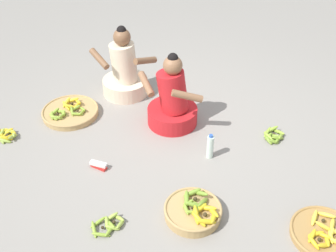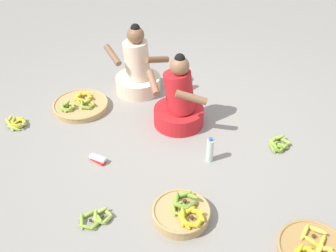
{
  "view_description": "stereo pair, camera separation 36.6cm",
  "coord_description": "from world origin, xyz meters",
  "px_view_note": "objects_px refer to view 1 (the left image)",
  "views": [
    {
      "loc": [
        1.18,
        -2.87,
        2.57
      ],
      "look_at": [
        0.0,
        -0.2,
        0.35
      ],
      "focal_mm": 43.38,
      "sensor_mm": 36.0,
      "label": 1
    },
    {
      "loc": [
        1.5,
        -2.7,
        2.57
      ],
      "look_at": [
        0.0,
        -0.2,
        0.35
      ],
      "focal_mm": 43.38,
      "sensor_mm": 36.0,
      "label": 2
    }
  ],
  "objects_px": {
    "vendor_woman_front": "(172,102)",
    "loose_bananas_front_left": "(274,136)",
    "packet_carton_stack": "(98,165)",
    "vendor_woman_behind": "(125,73)",
    "banana_basket_near_bicycle": "(70,112)",
    "water_bottle": "(210,147)",
    "loose_bananas_near_vendor": "(109,225)",
    "banana_basket_front_center": "(194,211)",
    "banana_basket_mid_left": "(325,234)",
    "loose_bananas_front_right": "(6,135)"
  },
  "relations": [
    {
      "from": "banana_basket_mid_left",
      "to": "banana_basket_front_center",
      "type": "distance_m",
      "value": 1.01
    },
    {
      "from": "banana_basket_near_bicycle",
      "to": "water_bottle",
      "type": "xyz_separation_m",
      "value": [
        1.6,
        -0.04,
        0.08
      ]
    },
    {
      "from": "vendor_woman_behind",
      "to": "loose_bananas_front_left",
      "type": "bearing_deg",
      "value": -4.75
    },
    {
      "from": "vendor_woman_front",
      "to": "packet_carton_stack",
      "type": "relative_size",
      "value": 4.88
    },
    {
      "from": "loose_bananas_near_vendor",
      "to": "loose_bananas_front_right",
      "type": "relative_size",
      "value": 1.0
    },
    {
      "from": "vendor_woman_front",
      "to": "loose_bananas_front_left",
      "type": "bearing_deg",
      "value": 9.34
    },
    {
      "from": "vendor_woman_front",
      "to": "banana_basket_near_bicycle",
      "type": "height_order",
      "value": "vendor_woman_front"
    },
    {
      "from": "loose_bananas_near_vendor",
      "to": "loose_bananas_front_left",
      "type": "xyz_separation_m",
      "value": [
        0.95,
        1.64,
        0.0
      ]
    },
    {
      "from": "vendor_woman_front",
      "to": "banana_basket_mid_left",
      "type": "relative_size",
      "value": 1.53
    },
    {
      "from": "banana_basket_near_bicycle",
      "to": "water_bottle",
      "type": "relative_size",
      "value": 2.29
    },
    {
      "from": "banana_basket_mid_left",
      "to": "banana_basket_front_center",
      "type": "relative_size",
      "value": 1.12
    },
    {
      "from": "loose_bananas_near_vendor",
      "to": "water_bottle",
      "type": "distance_m",
      "value": 1.2
    },
    {
      "from": "banana_basket_near_bicycle",
      "to": "water_bottle",
      "type": "bearing_deg",
      "value": -1.42
    },
    {
      "from": "vendor_woman_front",
      "to": "banana_basket_front_center",
      "type": "xyz_separation_m",
      "value": [
        0.66,
        -1.09,
        -0.2
      ]
    },
    {
      "from": "vendor_woman_front",
      "to": "water_bottle",
      "type": "height_order",
      "value": "vendor_woman_front"
    },
    {
      "from": "loose_bananas_front_left",
      "to": "vendor_woman_front",
      "type": "bearing_deg",
      "value": -170.66
    },
    {
      "from": "loose_bananas_front_right",
      "to": "vendor_woman_behind",
      "type": "bearing_deg",
      "value": 59.86
    },
    {
      "from": "banana_basket_front_center",
      "to": "loose_bananas_front_left",
      "type": "distance_m",
      "value": 1.32
    },
    {
      "from": "vendor_woman_behind",
      "to": "loose_bananas_front_right",
      "type": "bearing_deg",
      "value": -120.14
    },
    {
      "from": "banana_basket_near_bicycle",
      "to": "packet_carton_stack",
      "type": "height_order",
      "value": "banana_basket_near_bicycle"
    },
    {
      "from": "packet_carton_stack",
      "to": "vendor_woman_behind",
      "type": "bearing_deg",
      "value": 107.3
    },
    {
      "from": "packet_carton_stack",
      "to": "loose_bananas_front_left",
      "type": "bearing_deg",
      "value": 38.13
    },
    {
      "from": "banana_basket_near_bicycle",
      "to": "loose_bananas_front_left",
      "type": "height_order",
      "value": "banana_basket_near_bicycle"
    },
    {
      "from": "banana_basket_near_bicycle",
      "to": "banana_basket_front_center",
      "type": "height_order",
      "value": "banana_basket_front_center"
    },
    {
      "from": "loose_bananas_near_vendor",
      "to": "banana_basket_front_center",
      "type": "bearing_deg",
      "value": 33.05
    },
    {
      "from": "vendor_woman_front",
      "to": "banana_basket_front_center",
      "type": "height_order",
      "value": "vendor_woman_front"
    },
    {
      "from": "vendor_woman_front",
      "to": "banana_basket_near_bicycle",
      "type": "relative_size",
      "value": 1.33
    },
    {
      "from": "vendor_woman_front",
      "to": "loose_bananas_front_right",
      "type": "relative_size",
      "value": 2.85
    },
    {
      "from": "banana_basket_mid_left",
      "to": "loose_bananas_front_left",
      "type": "xyz_separation_m",
      "value": [
        -0.61,
        1.05,
        -0.01
      ]
    },
    {
      "from": "banana_basket_mid_left",
      "to": "water_bottle",
      "type": "distance_m",
      "value": 1.23
    },
    {
      "from": "banana_basket_near_bicycle",
      "to": "loose_bananas_front_right",
      "type": "bearing_deg",
      "value": -122.53
    },
    {
      "from": "vendor_woman_front",
      "to": "banana_basket_near_bicycle",
      "type": "xyz_separation_m",
      "value": [
        -1.06,
        -0.32,
        -0.22
      ]
    },
    {
      "from": "packet_carton_stack",
      "to": "banana_basket_near_bicycle",
      "type": "bearing_deg",
      "value": 140.42
    },
    {
      "from": "loose_bananas_front_left",
      "to": "packet_carton_stack",
      "type": "distance_m",
      "value": 1.75
    },
    {
      "from": "loose_bananas_front_left",
      "to": "water_bottle",
      "type": "bearing_deg",
      "value": -133.17
    },
    {
      "from": "banana_basket_near_bicycle",
      "to": "loose_bananas_front_left",
      "type": "xyz_separation_m",
      "value": [
        2.1,
        0.49,
        -0.01
      ]
    },
    {
      "from": "vendor_woman_behind",
      "to": "banana_basket_near_bicycle",
      "type": "distance_m",
      "value": 0.75
    },
    {
      "from": "loose_bananas_near_vendor",
      "to": "vendor_woman_front",
      "type": "bearing_deg",
      "value": 93.44
    },
    {
      "from": "packet_carton_stack",
      "to": "vendor_woman_front",
      "type": "bearing_deg",
      "value": 69.35
    },
    {
      "from": "loose_bananas_near_vendor",
      "to": "water_bottle",
      "type": "height_order",
      "value": "water_bottle"
    },
    {
      "from": "water_bottle",
      "to": "packet_carton_stack",
      "type": "height_order",
      "value": "water_bottle"
    },
    {
      "from": "banana_basket_mid_left",
      "to": "vendor_woman_front",
      "type": "bearing_deg",
      "value": 151.88
    },
    {
      "from": "loose_bananas_near_vendor",
      "to": "loose_bananas_front_right",
      "type": "height_order",
      "value": "loose_bananas_front_right"
    },
    {
      "from": "loose_bananas_front_left",
      "to": "loose_bananas_front_right",
      "type": "bearing_deg",
      "value": -156.51
    },
    {
      "from": "banana_basket_near_bicycle",
      "to": "loose_bananas_near_vendor",
      "type": "relative_size",
      "value": 2.14
    },
    {
      "from": "vendor_woman_front",
      "to": "loose_bananas_near_vendor",
      "type": "relative_size",
      "value": 2.85
    },
    {
      "from": "banana_basket_front_center",
      "to": "banana_basket_mid_left",
      "type": "bearing_deg",
      "value": 12.07
    },
    {
      "from": "loose_bananas_front_right",
      "to": "packet_carton_stack",
      "type": "distance_m",
      "value": 1.09
    },
    {
      "from": "banana_basket_front_center",
      "to": "loose_bananas_front_right",
      "type": "bearing_deg",
      "value": 174.79
    },
    {
      "from": "vendor_woman_behind",
      "to": "packet_carton_stack",
      "type": "xyz_separation_m",
      "value": [
        0.38,
        -1.23,
        -0.24
      ]
    }
  ]
}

